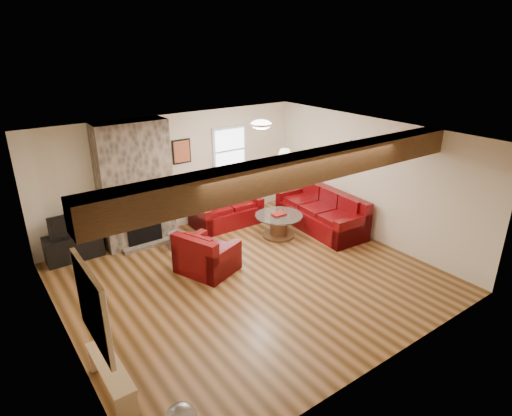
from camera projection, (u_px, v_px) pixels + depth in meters
The scene contains 17 objects.
room at pixel (249, 212), 7.08m from camera, with size 8.00×8.00×8.00m.
oak_beam at pixel (302, 168), 5.75m from camera, with size 6.00×0.36×0.38m, color #362110.
chimney_breast at pixel (136, 186), 8.43m from camera, with size 1.40×0.67×2.50m.
back_window at pixel (230, 150), 9.74m from camera, with size 0.90×0.08×1.10m, color silver, non-canonical shape.
hatch_window at pixel (93, 306), 4.27m from camera, with size 0.08×1.00×0.90m, color tan, non-canonical shape.
ceiling_dome at pixel (261, 126), 7.81m from camera, with size 0.40×0.40×0.18m, color #F4E4CF, non-canonical shape.
artwork_back at pixel (182, 151), 9.04m from camera, with size 0.42×0.06×0.52m, color black, non-canonical shape.
artwork_right at pixel (359, 153), 8.73m from camera, with size 0.06×0.55×0.42m, color black, non-canonical shape.
sofa_three at pixel (321, 210), 9.36m from camera, with size 2.17×0.91×0.84m, color #4A0505, non-canonical shape.
loveseat at pixel (226, 208), 9.58m from camera, with size 1.50×0.86×0.79m, color #4A0505, non-canonical shape.
armchair_red at pixel (207, 251), 7.66m from camera, with size 0.94×0.83×0.76m, color #4A0505, non-canonical shape.
coffee_table at pixel (279, 226), 9.03m from camera, with size 1.00×1.00×0.52m.
tv_cabinet at pixel (74, 247), 8.10m from camera, with size 1.02×0.41×0.51m, color black.
television at pixel (70, 223), 7.93m from camera, with size 0.79×0.10×0.45m, color black.
floor_lamp at pixel (285, 159), 9.64m from camera, with size 0.41×0.41×1.62m.
pine_bench at pixel (112, 379), 5.03m from camera, with size 0.26×1.10×0.41m, color tan, non-canonical shape.
coal_bucket at pixel (177, 240), 8.54m from camera, with size 0.36×0.36×0.34m, color gray, non-canonical shape.
Camera 1 is at (-3.74, -5.37, 3.96)m, focal length 30.00 mm.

